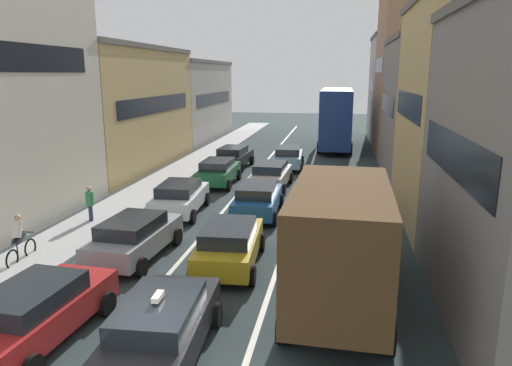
% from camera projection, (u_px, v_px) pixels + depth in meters
% --- Properties ---
extents(sidewalk_left, '(2.60, 64.00, 0.14)m').
position_uv_depth(sidewalk_left, '(175.00, 174.00, 29.86)').
color(sidewalk_left, '#ADADAD').
rests_on(sidewalk_left, ground).
extents(lane_stripe_left, '(0.16, 60.00, 0.01)m').
position_uv_depth(lane_stripe_left, '(252.00, 178.00, 29.02)').
color(lane_stripe_left, silver).
rests_on(lane_stripe_left, ground).
extents(lane_stripe_right, '(0.16, 60.00, 0.01)m').
position_uv_depth(lane_stripe_right, '(307.00, 180.00, 28.43)').
color(lane_stripe_right, silver).
rests_on(lane_stripe_right, ground).
extents(building_row_left, '(7.20, 43.90, 12.90)m').
position_uv_depth(building_row_left, '(86.00, 94.00, 28.94)').
color(building_row_left, beige).
rests_on(building_row_left, ground).
extents(building_row_right, '(7.20, 43.90, 12.97)m').
position_uv_depth(building_row_right, '(445.00, 95.00, 29.00)').
color(building_row_right, '#B2ADA3').
rests_on(building_row_right, ground).
extents(removalist_box_truck, '(2.86, 7.76, 3.58)m').
position_uv_depth(removalist_box_truck, '(340.00, 236.00, 12.80)').
color(removalist_box_truck, navy).
rests_on(removalist_box_truck, ground).
extents(taxi_centre_lane_front, '(2.25, 4.39, 1.66)m').
position_uv_depth(taxi_centre_lane_front, '(162.00, 326.00, 10.46)').
color(taxi_centre_lane_front, black).
rests_on(taxi_centre_lane_front, ground).
extents(sedan_left_lane_front, '(2.28, 4.41, 1.49)m').
position_uv_depth(sedan_left_lane_front, '(37.00, 311.00, 11.15)').
color(sedan_left_lane_front, '#A51E1E').
rests_on(sedan_left_lane_front, ground).
extents(sedan_centre_lane_second, '(2.28, 4.41, 1.49)m').
position_uv_depth(sedan_centre_lane_second, '(230.00, 243.00, 15.58)').
color(sedan_centre_lane_second, '#B29319').
rests_on(sedan_centre_lane_second, ground).
extents(wagon_left_lane_second, '(2.25, 4.39, 1.49)m').
position_uv_depth(wagon_left_lane_second, '(135.00, 236.00, 16.27)').
color(wagon_left_lane_second, gray).
rests_on(wagon_left_lane_second, ground).
extents(hatchback_centre_lane_third, '(2.16, 4.35, 1.49)m').
position_uv_depth(hatchback_centre_lane_third, '(258.00, 199.00, 21.18)').
color(hatchback_centre_lane_third, '#194C8C').
rests_on(hatchback_centre_lane_third, ground).
extents(sedan_left_lane_third, '(2.30, 4.41, 1.49)m').
position_uv_depth(sedan_left_lane_third, '(180.00, 197.00, 21.48)').
color(sedan_left_lane_third, silver).
rests_on(sedan_left_lane_third, ground).
extents(coupe_centre_lane_fourth, '(2.16, 4.35, 1.49)m').
position_uv_depth(coupe_centre_lane_fourth, '(271.00, 175.00, 26.21)').
color(coupe_centre_lane_fourth, beige).
rests_on(coupe_centre_lane_fourth, ground).
extents(sedan_left_lane_fourth, '(2.12, 4.33, 1.49)m').
position_uv_depth(sedan_left_lane_fourth, '(218.00, 171.00, 27.14)').
color(sedan_left_lane_fourth, '#19592D').
rests_on(sedan_left_lane_fourth, ground).
extents(sedan_centre_lane_fifth, '(2.24, 4.39, 1.49)m').
position_uv_depth(sedan_centre_lane_fifth, '(288.00, 157.00, 31.85)').
color(sedan_centre_lane_fifth, '#759EB7').
rests_on(sedan_centre_lane_fifth, ground).
extents(sedan_left_lane_fifth, '(2.26, 4.39, 1.49)m').
position_uv_depth(sedan_left_lane_fifth, '(233.00, 157.00, 31.94)').
color(sedan_left_lane_fifth, black).
rests_on(sedan_left_lane_fifth, ground).
extents(sedan_right_lane_behind_truck, '(2.25, 4.39, 1.49)m').
position_uv_depth(sedan_right_lane_behind_truck, '(335.00, 206.00, 19.96)').
color(sedan_right_lane_behind_truck, '#A51E1E').
rests_on(sedan_right_lane_behind_truck, ground).
extents(bus_mid_queue_primary, '(2.81, 10.50, 5.06)m').
position_uv_depth(bus_mid_queue_primary, '(336.00, 116.00, 40.03)').
color(bus_mid_queue_primary, navy).
rests_on(bus_mid_queue_primary, ground).
extents(cyclist_on_sidewalk, '(0.50, 1.73, 1.72)m').
position_uv_depth(cyclist_on_sidewalk, '(19.00, 240.00, 15.77)').
color(cyclist_on_sidewalk, black).
rests_on(cyclist_on_sidewalk, ground).
extents(pedestrian_near_kerb, '(0.34, 0.49, 1.66)m').
position_uv_depth(pedestrian_near_kerb, '(90.00, 202.00, 20.01)').
color(pedestrian_near_kerb, '#262D47').
rests_on(pedestrian_near_kerb, ground).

